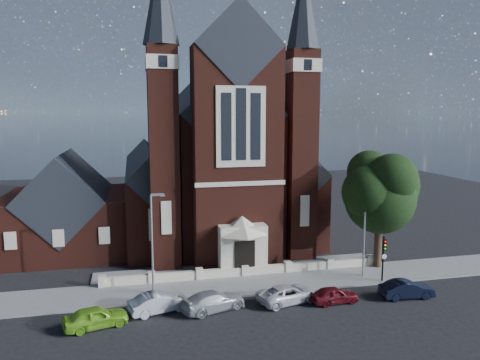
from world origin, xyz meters
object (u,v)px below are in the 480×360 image
object	(u,v)px
parish_hall	(67,213)
traffic_signal	(384,253)
street_tree	(383,194)
car_navy	(407,289)
street_lamp_left	(153,238)
car_white_suv	(288,294)
car_silver_b	(213,301)
church	(212,164)
car_lime_van	(96,317)
car_dark_red	(334,295)
car_silver_a	(159,302)
street_lamp_right	(366,226)

from	to	relation	value
parish_hall	traffic_signal	bearing A→B (deg)	-29.98
street_tree	car_navy	distance (m)	9.30
street_lamp_left	car_navy	bearing A→B (deg)	-14.75
street_lamp_left	car_white_suv	bearing A→B (deg)	-20.76
traffic_signal	car_silver_b	bearing A→B (deg)	-171.27
parish_hall	car_navy	world-z (taller)	parish_hall
street_tree	street_lamp_left	bearing A→B (deg)	-175.24
church	car_lime_van	size ratio (longest dim) A/B	8.25
car_dark_red	car_silver_b	bearing A→B (deg)	82.22
car_lime_van	street_lamp_left	bearing A→B (deg)	-55.21
car_dark_red	car_silver_a	bearing A→B (deg)	81.21
church	street_lamp_right	world-z (taller)	church
car_white_suv	car_navy	xyz separation A→B (m)	(9.24, -1.30, 0.03)
street_tree	car_silver_b	distance (m)	18.49
street_lamp_left	street_lamp_right	distance (m)	18.00
traffic_signal	car_navy	world-z (taller)	traffic_signal
car_silver_b	street_lamp_right	bearing A→B (deg)	-93.25
street_tree	street_lamp_right	size ratio (longest dim) A/B	1.32
car_navy	parish_hall	bearing A→B (deg)	58.05
car_silver_a	street_lamp_left	bearing A→B (deg)	-13.60
church	street_lamp_right	distance (m)	21.76
street_tree	street_lamp_right	bearing A→B (deg)	-145.74
car_dark_red	car_navy	xyz separation A→B (m)	(5.88, -0.37, 0.06)
parish_hall	church	bearing A→B (deg)	17.16
church	car_navy	size ratio (longest dim) A/B	8.32
street_lamp_right	car_navy	distance (m)	6.42
street_lamp_left	car_silver_a	world-z (taller)	street_lamp_left
car_silver_b	car_dark_red	xyz separation A→B (m)	(9.08, -0.77, -0.07)
parish_hall	traffic_signal	size ratio (longest dim) A/B	3.05
street_lamp_left	car_white_suv	distance (m)	11.15
church	car_silver_a	distance (m)	24.71
street_tree	car_lime_van	world-z (taller)	street_tree
street_lamp_right	car_white_suv	size ratio (longest dim) A/B	1.69
car_silver_b	car_dark_red	world-z (taller)	car_silver_b
car_lime_van	car_white_suv	distance (m)	13.88
street_lamp_right	car_white_suv	distance (m)	9.85
traffic_signal	car_navy	size ratio (longest dim) A/B	0.95
street_lamp_right	car_silver_b	xyz separation A→B (m)	(-13.98, -3.86, -3.90)
street_lamp_right	car_silver_b	bearing A→B (deg)	-164.56
street_tree	car_white_suv	xyz separation A→B (m)	(-10.75, -5.41, -6.29)
traffic_signal	car_navy	bearing A→B (deg)	-88.58
street_lamp_left	car_lime_van	xyz separation A→B (m)	(-4.08, -4.81, -3.88)
street_lamp_left	car_navy	distance (m)	20.03
parish_hall	car_navy	size ratio (longest dim) A/B	2.91
street_lamp_left	car_silver_a	size ratio (longest dim) A/B	1.85
car_lime_van	car_dark_red	world-z (taller)	car_lime_van
church	parish_hall	xyz separation A→B (m)	(-16.00, -4.94, -4.17)
street_lamp_left	traffic_signal	world-z (taller)	street_lamp_left
traffic_signal	car_dark_red	bearing A→B (deg)	-152.25
street_tree	parish_hall	bearing A→B (deg)	156.74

